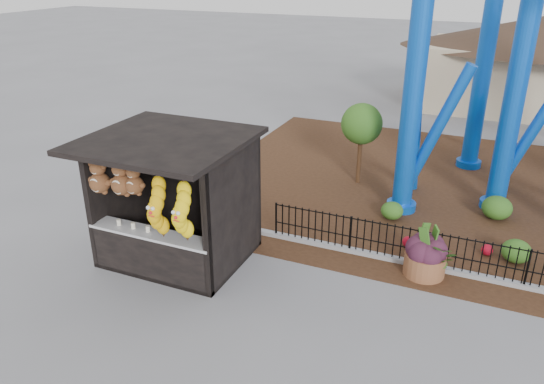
% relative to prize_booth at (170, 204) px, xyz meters
% --- Properties ---
extents(ground, '(120.00, 120.00, 0.00)m').
position_rel_prize_booth_xyz_m(ground, '(2.99, -0.90, -1.54)').
color(ground, slate).
rests_on(ground, ground).
extents(mulch_bed, '(18.00, 12.00, 0.02)m').
position_rel_prize_booth_xyz_m(mulch_bed, '(6.99, 7.10, -1.53)').
color(mulch_bed, '#331E11').
rests_on(mulch_bed, ground).
extents(curb, '(18.00, 0.18, 0.12)m').
position_rel_prize_booth_xyz_m(curb, '(6.99, 2.10, -1.48)').
color(curb, gray).
rests_on(curb, ground).
extents(prize_booth, '(3.50, 3.40, 3.12)m').
position_rel_prize_booth_xyz_m(prize_booth, '(0.00, 0.00, 0.00)').
color(prize_booth, black).
rests_on(prize_booth, ground).
extents(picket_fence, '(12.20, 0.06, 1.00)m').
position_rel_prize_booth_xyz_m(picket_fence, '(7.89, 2.10, -1.04)').
color(picket_fence, black).
rests_on(picket_fence, ground).
extents(terracotta_planter, '(1.13, 1.13, 0.54)m').
position_rel_prize_booth_xyz_m(terracotta_planter, '(5.65, 1.80, -1.27)').
color(terracotta_planter, brown).
rests_on(terracotta_planter, ground).
extents(planter_foliage, '(0.70, 0.70, 0.64)m').
position_rel_prize_booth_xyz_m(planter_foliage, '(5.65, 1.80, -0.68)').
color(planter_foliage, '#341524').
rests_on(planter_foliage, terracotta_planter).
extents(potted_plant, '(0.91, 0.81, 0.94)m').
position_rel_prize_booth_xyz_m(potted_plant, '(5.92, 1.80, -1.07)').
color(potted_plant, '#315C1B').
rests_on(potted_plant, ground).
extents(landscaping, '(8.14, 3.17, 0.66)m').
position_rel_prize_booth_xyz_m(landscaping, '(7.94, 4.61, -1.25)').
color(landscaping, '#2C5619').
rests_on(landscaping, mulch_bed).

